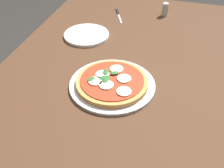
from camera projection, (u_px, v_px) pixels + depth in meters
name	position (u px, v px, depth m)	size (l,w,h in m)	color
dining_table	(120.00, 86.00, 1.18)	(1.56, 0.99, 0.78)	#4C301E
serving_tray	(112.00, 85.00, 1.03)	(0.33, 0.33, 0.01)	silver
pizza	(112.00, 82.00, 1.02)	(0.27, 0.27, 0.03)	tan
plate_white	(87.00, 35.00, 1.33)	(0.22, 0.22, 0.01)	white
knife	(118.00, 14.00, 1.52)	(0.16, 0.08, 0.01)	black
pepper_shaker	(165.00, 10.00, 1.49)	(0.03, 0.03, 0.07)	#B2B7AD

